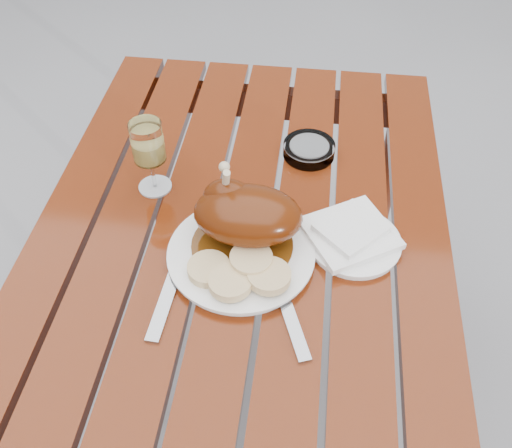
{
  "coord_description": "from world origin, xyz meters",
  "views": [
    {
      "loc": [
        0.12,
        -0.73,
        1.56
      ],
      "look_at": [
        0.03,
        -0.0,
        0.78
      ],
      "focal_mm": 40.0,
      "sensor_mm": 36.0,
      "label": 1
    }
  ],
  "objects_px": {
    "dinner_plate": "(241,255)",
    "wine_glass": "(150,157)",
    "ashtray": "(309,150)",
    "side_plate": "(354,242)",
    "table": "(243,337)"
  },
  "relations": [
    {
      "from": "dinner_plate",
      "to": "wine_glass",
      "type": "bearing_deg",
      "value": 140.83
    },
    {
      "from": "dinner_plate",
      "to": "ashtray",
      "type": "relative_size",
      "value": 2.39
    },
    {
      "from": "ashtray",
      "to": "side_plate",
      "type": "bearing_deg",
      "value": -68.31
    },
    {
      "from": "ashtray",
      "to": "wine_glass",
      "type": "bearing_deg",
      "value": -155.01
    },
    {
      "from": "table",
      "to": "wine_glass",
      "type": "relative_size",
      "value": 7.46
    },
    {
      "from": "wine_glass",
      "to": "ashtray",
      "type": "xyz_separation_m",
      "value": [
        0.31,
        0.14,
        -0.07
      ]
    },
    {
      "from": "side_plate",
      "to": "ashtray",
      "type": "bearing_deg",
      "value": 111.69
    },
    {
      "from": "side_plate",
      "to": "ashtray",
      "type": "relative_size",
      "value": 1.55
    },
    {
      "from": "table",
      "to": "dinner_plate",
      "type": "bearing_deg",
      "value": -79.85
    },
    {
      "from": "table",
      "to": "side_plate",
      "type": "relative_size",
      "value": 6.83
    },
    {
      "from": "dinner_plate",
      "to": "side_plate",
      "type": "distance_m",
      "value": 0.21
    },
    {
      "from": "table",
      "to": "dinner_plate",
      "type": "relative_size",
      "value": 4.42
    },
    {
      "from": "side_plate",
      "to": "ashtray",
      "type": "xyz_separation_m",
      "value": [
        -0.1,
        0.25,
        0.01
      ]
    },
    {
      "from": "side_plate",
      "to": "ashtray",
      "type": "height_order",
      "value": "ashtray"
    },
    {
      "from": "table",
      "to": "wine_glass",
      "type": "height_order",
      "value": "wine_glass"
    }
  ]
}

